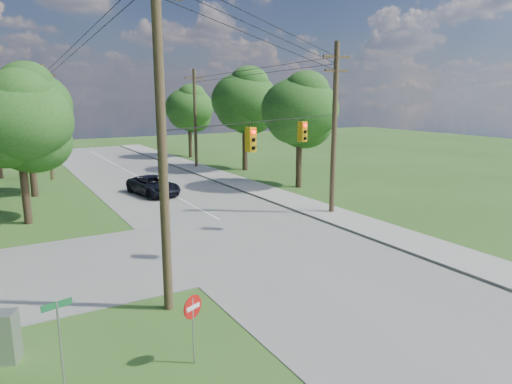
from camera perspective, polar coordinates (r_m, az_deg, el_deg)
ground at (r=18.33m, az=3.57°, el=-11.60°), size 140.00×140.00×0.00m
main_road at (r=23.28m, az=0.84°, el=-6.35°), size 10.00×100.00×0.03m
sidewalk_east at (r=27.18m, az=13.08°, el=-3.88°), size 2.60×100.00×0.12m
pole_sw at (r=15.17m, az=-11.75°, el=7.60°), size 2.00×0.32×12.00m
pole_ne at (r=28.63m, az=9.76°, el=8.05°), size 2.00×0.32×10.50m
pole_north_e at (r=47.66m, az=-7.61°, el=9.17°), size 2.00×0.32×10.00m
pole_north_w at (r=44.23m, az=-24.63°, el=8.01°), size 2.00×0.32×10.00m
power_lines at (r=27.79m, az=-7.24°, el=15.62°), size 13.93×29.62×4.93m
traffic_signals at (r=21.99m, az=2.91°, el=7.17°), size 4.91×3.27×1.05m
tree_w_near at (r=29.02m, az=-27.61°, el=7.84°), size 6.00×6.00×8.40m
tree_w_mid at (r=37.04m, az=-26.81°, el=9.52°), size 6.40×6.40×9.22m
tree_e_near at (r=36.82m, az=5.50°, el=10.20°), size 6.20×6.20×8.81m
tree_e_mid at (r=45.56m, az=-1.42°, el=11.39°), size 6.60×6.60×9.64m
tree_e_far at (r=56.01m, az=-8.34°, el=10.35°), size 5.80×5.80×8.32m
car_main_north at (r=35.10m, az=-12.70°, el=0.83°), size 3.21×5.46×1.43m
control_cabinet at (r=15.06m, az=-29.16°, el=-15.55°), size 0.98×0.87×1.47m
do_not_enter_sign at (r=12.96m, az=-7.90°, el=-14.80°), size 0.63×0.31×2.03m
street_name_sign at (r=12.64m, az=-23.35°, el=-16.03°), size 0.72×0.21×2.46m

